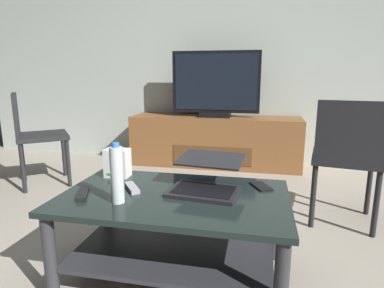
{
  "coord_description": "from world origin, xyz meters",
  "views": [
    {
      "loc": [
        0.43,
        -1.46,
        1.04
      ],
      "look_at": [
        0.01,
        0.5,
        0.61
      ],
      "focal_mm": 30.25,
      "sensor_mm": 36.0,
      "label": 1
    }
  ],
  "objects_px": {
    "dining_chair": "(347,154)",
    "tv_remote": "(132,188)",
    "router_box": "(117,163)",
    "water_bottle_near": "(117,174)",
    "television": "(216,86)",
    "soundbar_remote": "(83,194)",
    "laptop": "(207,178)",
    "coffee_table": "(174,221)",
    "media_cabinet": "(215,141)",
    "side_chair": "(33,132)",
    "cell_phone": "(261,186)"
  },
  "relations": [
    {
      "from": "dining_chair",
      "to": "tv_remote",
      "type": "distance_m",
      "value": 1.46
    },
    {
      "from": "router_box",
      "to": "water_bottle_near",
      "type": "relative_size",
      "value": 0.58
    },
    {
      "from": "television",
      "to": "soundbar_remote",
      "type": "height_order",
      "value": "television"
    },
    {
      "from": "laptop",
      "to": "television",
      "type": "bearing_deg",
      "value": 96.8
    },
    {
      "from": "router_box",
      "to": "laptop",
      "type": "bearing_deg",
      "value": -11.32
    },
    {
      "from": "dining_chair",
      "to": "laptop",
      "type": "relative_size",
      "value": 2.1
    },
    {
      "from": "television",
      "to": "coffee_table",
      "type": "bearing_deg",
      "value": -87.38
    },
    {
      "from": "water_bottle_near",
      "to": "tv_remote",
      "type": "height_order",
      "value": "water_bottle_near"
    },
    {
      "from": "media_cabinet",
      "to": "soundbar_remote",
      "type": "xyz_separation_m",
      "value": [
        -0.33,
        -2.3,
        0.18
      ]
    },
    {
      "from": "tv_remote",
      "to": "media_cabinet",
      "type": "bearing_deg",
      "value": 50.82
    },
    {
      "from": "coffee_table",
      "to": "dining_chair",
      "type": "height_order",
      "value": "dining_chair"
    },
    {
      "from": "coffee_table",
      "to": "television",
      "type": "distance_m",
      "value": 2.25
    },
    {
      "from": "side_chair",
      "to": "router_box",
      "type": "xyz_separation_m",
      "value": [
        1.27,
        -0.92,
        0.03
      ]
    },
    {
      "from": "media_cabinet",
      "to": "cell_phone",
      "type": "xyz_separation_m",
      "value": [
        0.52,
        -1.99,
        0.18
      ]
    },
    {
      "from": "tv_remote",
      "to": "coffee_table",
      "type": "bearing_deg",
      "value": -41.23
    },
    {
      "from": "side_chair",
      "to": "soundbar_remote",
      "type": "distance_m",
      "value": 1.76
    },
    {
      "from": "router_box",
      "to": "tv_remote",
      "type": "relative_size",
      "value": 1.03
    },
    {
      "from": "router_box",
      "to": "media_cabinet",
      "type": "bearing_deg",
      "value": 81.47
    },
    {
      "from": "cell_phone",
      "to": "tv_remote",
      "type": "height_order",
      "value": "tv_remote"
    },
    {
      "from": "side_chair",
      "to": "laptop",
      "type": "distance_m",
      "value": 2.08
    },
    {
      "from": "tv_remote",
      "to": "soundbar_remote",
      "type": "distance_m",
      "value": 0.24
    },
    {
      "from": "tv_remote",
      "to": "cell_phone",
      "type": "bearing_deg",
      "value": -20.66
    },
    {
      "from": "side_chair",
      "to": "tv_remote",
      "type": "xyz_separation_m",
      "value": [
        1.43,
        -1.11,
        -0.04
      ]
    },
    {
      "from": "media_cabinet",
      "to": "side_chair",
      "type": "height_order",
      "value": "side_chair"
    },
    {
      "from": "dining_chair",
      "to": "water_bottle_near",
      "type": "xyz_separation_m",
      "value": [
        -1.22,
        -0.98,
        0.08
      ]
    },
    {
      "from": "water_bottle_near",
      "to": "tv_remote",
      "type": "bearing_deg",
      "value": 90.69
    },
    {
      "from": "side_chair",
      "to": "soundbar_remote",
      "type": "height_order",
      "value": "side_chair"
    },
    {
      "from": "television",
      "to": "laptop",
      "type": "bearing_deg",
      "value": -83.2
    },
    {
      "from": "side_chair",
      "to": "tv_remote",
      "type": "bearing_deg",
      "value": -37.75
    },
    {
      "from": "media_cabinet",
      "to": "tv_remote",
      "type": "bearing_deg",
      "value": -93.48
    },
    {
      "from": "television",
      "to": "tv_remote",
      "type": "relative_size",
      "value": 6.13
    },
    {
      "from": "side_chair",
      "to": "coffee_table",
      "type": "bearing_deg",
      "value": -34.24
    },
    {
      "from": "water_bottle_near",
      "to": "cell_phone",
      "type": "distance_m",
      "value": 0.75
    },
    {
      "from": "television",
      "to": "cell_phone",
      "type": "height_order",
      "value": "television"
    },
    {
      "from": "coffee_table",
      "to": "dining_chair",
      "type": "xyz_separation_m",
      "value": [
        0.99,
        0.83,
        0.19
      ]
    },
    {
      "from": "side_chair",
      "to": "water_bottle_near",
      "type": "distance_m",
      "value": 1.93
    },
    {
      "from": "laptop",
      "to": "media_cabinet",
      "type": "bearing_deg",
      "value": 96.73
    },
    {
      "from": "television",
      "to": "dining_chair",
      "type": "height_order",
      "value": "television"
    },
    {
      "from": "cell_phone",
      "to": "laptop",
      "type": "bearing_deg",
      "value": 172.49
    },
    {
      "from": "dining_chair",
      "to": "television",
      "type": "bearing_deg",
      "value": 129.14
    },
    {
      "from": "coffee_table",
      "to": "cell_phone",
      "type": "height_order",
      "value": "cell_phone"
    },
    {
      "from": "water_bottle_near",
      "to": "laptop",
      "type": "bearing_deg",
      "value": 34.02
    },
    {
      "from": "water_bottle_near",
      "to": "router_box",
      "type": "bearing_deg",
      "value": 114.76
    },
    {
      "from": "television",
      "to": "tv_remote",
      "type": "xyz_separation_m",
      "value": [
        -0.13,
        -2.14,
        -0.45
      ]
    },
    {
      "from": "television",
      "to": "cell_phone",
      "type": "relative_size",
      "value": 7.0
    },
    {
      "from": "tv_remote",
      "to": "soundbar_remote",
      "type": "height_order",
      "value": "same"
    },
    {
      "from": "television",
      "to": "router_box",
      "type": "xyz_separation_m",
      "value": [
        -0.3,
        -1.95,
        -0.38
      ]
    },
    {
      "from": "coffee_table",
      "to": "side_chair",
      "type": "bearing_deg",
      "value": 145.76
    },
    {
      "from": "dining_chair",
      "to": "cell_phone",
      "type": "height_order",
      "value": "dining_chair"
    },
    {
      "from": "tv_remote",
      "to": "soundbar_remote",
      "type": "relative_size",
      "value": 1.0
    }
  ]
}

